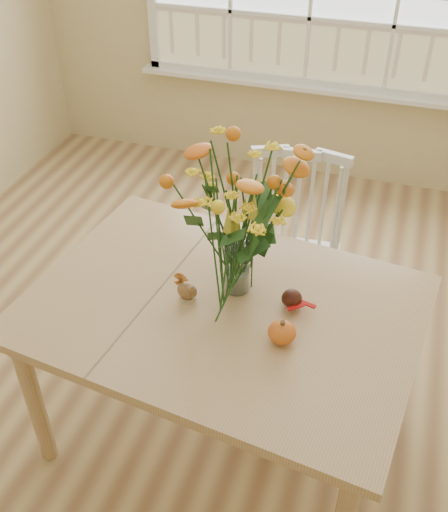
% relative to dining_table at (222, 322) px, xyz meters
% --- Properties ---
extents(floor, '(4.00, 4.50, 0.01)m').
position_rel_dining_table_xyz_m(floor, '(-0.19, 0.26, -0.70)').
color(floor, '#906945').
rests_on(floor, ground).
extents(dining_table, '(1.59, 1.22, 0.79)m').
position_rel_dining_table_xyz_m(dining_table, '(0.00, 0.00, 0.00)').
color(dining_table, tan).
rests_on(dining_table, floor).
extents(windsor_chair, '(0.50, 0.49, 1.01)m').
position_rel_dining_table_xyz_m(windsor_chair, '(0.12, 0.76, -0.13)').
color(windsor_chair, white).
rests_on(windsor_chair, floor).
extents(flower_vase, '(0.48, 0.48, 0.57)m').
position_rel_dining_table_xyz_m(flower_vase, '(0.02, 0.11, 0.43)').
color(flower_vase, white).
rests_on(flower_vase, dining_table).
extents(pumpkin, '(0.10, 0.10, 0.08)m').
position_rel_dining_table_xyz_m(pumpkin, '(0.26, -0.12, 0.13)').
color(pumpkin, '#C75017').
rests_on(pumpkin, dining_table).
extents(turkey_figurine, '(0.09, 0.07, 0.10)m').
position_rel_dining_table_xyz_m(turkey_figurine, '(-0.14, -0.01, 0.13)').
color(turkey_figurine, '#CCB78C').
rests_on(turkey_figurine, dining_table).
extents(dark_gourd, '(0.12, 0.08, 0.07)m').
position_rel_dining_table_xyz_m(dark_gourd, '(0.25, 0.07, 0.13)').
color(dark_gourd, '#38160F').
rests_on(dark_gourd, dining_table).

